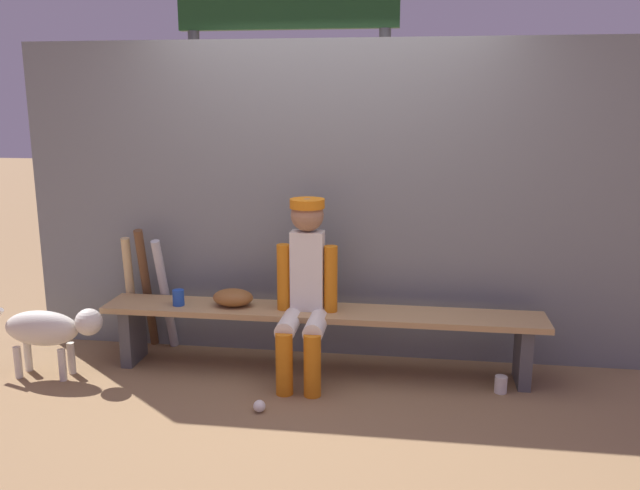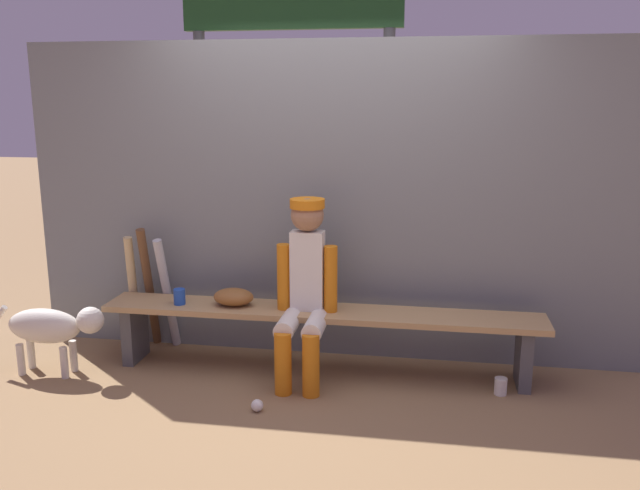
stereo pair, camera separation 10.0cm
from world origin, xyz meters
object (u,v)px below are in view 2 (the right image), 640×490
Objects in this scene: dugout_bench at (320,322)px; scoreboard at (298,22)px; bat_wood_dark at (149,288)px; dog at (52,327)px; baseball at (257,405)px; bat_aluminum_silver at (167,294)px; player_seated at (305,285)px; cup_on_bench at (180,297)px; baseball_glove at (234,297)px; bat_wood_natural at (133,292)px; cup_on_ground at (501,386)px.

dugout_bench is 2.66m from scoreboard.
bat_wood_dark is 1.12× the size of dog.
baseball is 3.29m from scoreboard.
bat_wood_dark is (-0.15, 0.02, 0.03)m from bat_aluminum_silver.
cup_on_bench is at bearing 175.80° from player_seated.
bat_wood_natural is (-0.85, 0.23, -0.08)m from baseball_glove.
bat_wood_dark reaches higher than cup_on_bench.
dog is (-1.51, 0.32, 0.30)m from baseball.
cup_on_ground is (2.38, -0.39, -0.38)m from bat_aluminum_silver.
baseball_glove reaches higher than dugout_bench.
cup_on_bench is at bearing 176.77° from cup_on_ground.
bat_wood_natural is at bearing -173.25° from bat_wood_dark.
cup_on_bench reaches higher than dog.
bat_wood_dark is 1.09× the size of bat_wood_natural.
scoreboard is 4.20× the size of dog.
player_seated is 16.34× the size of baseball.
bat_aluminum_silver is at bearing 127.22° from cup_on_bench.
bat_aluminum_silver is 8.01× the size of cup_on_ground.
dugout_bench is at bearing 2.37° from cup_on_bench.
dog reaches higher than dugout_bench.
scoreboard is (-0.44, 1.55, 2.12)m from dugout_bench.
dugout_bench reaches higher than baseball.
bat_aluminum_silver is 11.90× the size of baseball.
baseball is (0.33, -0.65, -0.47)m from baseball_glove.
bat_wood_natural is at bearing -127.50° from scoreboard.
cup_on_ground is 3.39m from scoreboard.
scoreboard reaches higher than cup_on_bench.
bat_wood_natural is at bearing 171.50° from cup_on_ground.
baseball_glove reaches higher than baseball.
bat_wood_dark is 8.59× the size of cup_on_ground.
bat_wood_dark is 0.27× the size of scoreboard.
bat_aluminum_silver is 1.32m from baseball.
cup_on_bench is at bearing -173.83° from baseball_glove.
player_seated is 10.99× the size of cup_on_ground.
baseball is at bearing -36.68° from bat_wood_natural.
player_seated is 1.75m from dog.
scoreboard is at bearing 54.46° from dog.
baseball_glove is at bearing -15.31° from bat_wood_natural.
dugout_bench is 27.27× the size of cup_on_ground.
scoreboard is (-0.17, 2.20, 2.44)m from baseball.
baseball_glove is 0.86m from baseball.
scoreboard reaches higher than dog.
bat_aluminum_silver reaches higher than cup_on_bench.
bat_wood_dark is 0.46m from cup_on_bench.
bat_wood_natural reaches higher than cup_on_ground.
bat_wood_natural is at bearing 178.21° from bat_aluminum_silver.
bat_wood_dark is at bearing 164.18° from player_seated.
cup_on_bench is at bearing -52.78° from bat_aluminum_silver.
bat_aluminum_silver is 0.25× the size of scoreboard.
cup_on_bench is at bearing -108.69° from scoreboard.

